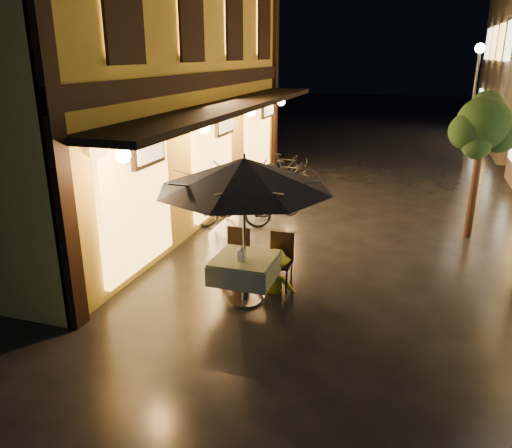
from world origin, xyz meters
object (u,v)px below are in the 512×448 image
(bicycle_0, at_px, (231,207))
(table_lantern, at_px, (242,252))
(cafe_table, at_px, (245,268))
(person_yellow, at_px, (275,251))
(patio_umbrella, at_px, (244,174))
(person_orange, at_px, (237,246))

(bicycle_0, bearing_deg, table_lantern, -173.74)
(cafe_table, relative_size, table_lantern, 3.96)
(cafe_table, bearing_deg, person_yellow, 57.89)
(patio_umbrella, xyz_separation_m, person_yellow, (0.35, 0.55, -1.42))
(person_orange, xyz_separation_m, person_yellow, (0.68, -0.00, -0.00))
(cafe_table, xyz_separation_m, table_lantern, (0.00, -0.14, 0.33))
(person_yellow, relative_size, bicycle_0, 0.78)
(cafe_table, distance_m, person_yellow, 0.67)
(person_orange, relative_size, person_yellow, 1.01)
(bicycle_0, bearing_deg, person_yellow, -163.71)
(person_orange, bearing_deg, cafe_table, 120.46)
(person_orange, bearing_deg, table_lantern, 115.19)
(patio_umbrella, relative_size, person_yellow, 1.90)
(person_yellow, height_order, bicycle_0, person_yellow)
(cafe_table, xyz_separation_m, patio_umbrella, (0.00, -0.00, 1.56))
(table_lantern, xyz_separation_m, bicycle_0, (-1.51, 3.53, -0.43))
(patio_umbrella, distance_m, bicycle_0, 4.06)
(table_lantern, bearing_deg, person_yellow, 63.29)
(cafe_table, xyz_separation_m, person_orange, (-0.33, 0.55, 0.14))
(person_yellow, bearing_deg, patio_umbrella, 43.09)
(table_lantern, height_order, person_yellow, person_yellow)
(patio_umbrella, height_order, bicycle_0, patio_umbrella)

